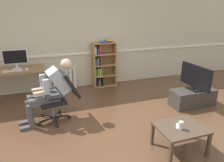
{
  "coord_description": "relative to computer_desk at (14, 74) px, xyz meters",
  "views": [
    {
      "loc": [
        -1.1,
        -2.81,
        2.08
      ],
      "look_at": [
        0.15,
        0.85,
        0.7
      ],
      "focal_mm": 33.07,
      "sensor_mm": 36.0,
      "label": 1
    }
  ],
  "objects": [
    {
      "name": "ground_plane",
      "position": [
        1.77,
        -2.15,
        -0.66
      ],
      "size": [
        18.0,
        18.0,
        0.0
      ],
      "primitive_type": "plane",
      "color": "brown"
    },
    {
      "name": "back_wall",
      "position": [
        1.77,
        0.5,
        0.69
      ],
      "size": [
        12.0,
        0.13,
        2.7
      ],
      "color": "beige",
      "rests_on": "ground_plane"
    },
    {
      "name": "computer_desk",
      "position": [
        0.0,
        0.0,
        0.0
      ],
      "size": [
        1.36,
        0.67,
        0.76
      ],
      "color": "olive",
      "rests_on": "ground_plane"
    },
    {
      "name": "imac_monitor",
      "position": [
        0.07,
        0.08,
        0.35
      ],
      "size": [
        0.53,
        0.14,
        0.44
      ],
      "color": "silver",
      "rests_on": "computer_desk"
    },
    {
      "name": "keyboard",
      "position": [
        0.0,
        -0.14,
        0.11
      ],
      "size": [
        0.42,
        0.12,
        0.02
      ],
      "primitive_type": "cube",
      "color": "silver",
      "rests_on": "computer_desk"
    },
    {
      "name": "computer_mouse",
      "position": [
        0.28,
        -0.12,
        0.12
      ],
      "size": [
        0.06,
        0.1,
        0.03
      ],
      "primitive_type": "cube",
      "color": "white",
      "rests_on": "computer_desk"
    },
    {
      "name": "bookshelf",
      "position": [
        2.18,
        0.29,
        -0.05
      ],
      "size": [
        0.63,
        0.29,
        1.29
      ],
      "color": "#AD7F4C",
      "rests_on": "ground_plane"
    },
    {
      "name": "radiator",
      "position": [
        1.04,
        0.39,
        -0.39
      ],
      "size": [
        0.84,
        0.08,
        0.54
      ],
      "color": "white",
      "rests_on": "ground_plane"
    },
    {
      "name": "office_chair",
      "position": [
        0.9,
        -1.2,
        -0.14
      ],
      "size": [
        0.84,
        0.63,
        0.95
      ],
      "rotation": [
        0.0,
        0.0,
        -1.4
      ],
      "color": "black",
      "rests_on": "ground_plane"
    },
    {
      "name": "person_seated",
      "position": [
        0.72,
        -1.23,
        -0.01
      ],
      "size": [
        1.06,
        0.48,
        1.19
      ],
      "rotation": [
        0.0,
        0.0,
        -1.4
      ],
      "color": "#4C4C51",
      "rests_on": "ground_plane"
    },
    {
      "name": "tv_stand",
      "position": [
        3.74,
        -1.55,
        -0.47
      ],
      "size": [
        0.98,
        0.43,
        0.37
      ],
      "color": "#3D3833",
      "rests_on": "ground_plane"
    },
    {
      "name": "tv_screen",
      "position": [
        3.74,
        -1.55,
        0.01
      ],
      "size": [
        0.22,
        0.86,
        0.55
      ],
      "rotation": [
        0.0,
        0.0,
        1.63
      ],
      "color": "black",
      "rests_on": "tv_stand"
    },
    {
      "name": "coffee_table",
      "position": [
        2.5,
        -2.77,
        -0.3
      ],
      "size": [
        0.7,
        0.57,
        0.41
      ],
      "color": "#4C3D2D",
      "rests_on": "ground_plane"
    },
    {
      "name": "drinking_glass",
      "position": [
        2.45,
        -2.83,
        -0.19
      ],
      "size": [
        0.07,
        0.07,
        0.13
      ],
      "primitive_type": "cylinder",
      "color": "silver",
      "rests_on": "coffee_table"
    },
    {
      "name": "spare_remote",
      "position": [
        2.45,
        -2.76,
        -0.24
      ],
      "size": [
        0.12,
        0.14,
        0.02
      ],
      "primitive_type": "cube",
      "rotation": [
        0.0,
        0.0,
        2.52
      ],
      "color": "white",
      "rests_on": "coffee_table"
    }
  ]
}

